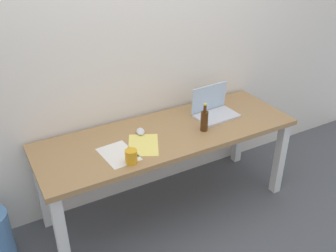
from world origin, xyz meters
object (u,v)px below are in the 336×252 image
Objects in this scene: beer_bottle at (204,120)px; laptop_right at (214,109)px; computer_mouse at (140,131)px; coffee_mug at (131,157)px; desk at (168,142)px.

laptop_right is at bearing 38.82° from beer_bottle.
beer_bottle is 0.48m from computer_mouse.
laptop_right is 0.27m from beer_bottle.
coffee_mug is at bearing -161.13° from laptop_right.
coffee_mug reaches higher than desk.
beer_bottle is at bearing -141.18° from laptop_right.
beer_bottle reaches higher than desk.
coffee_mug is at bearing -149.71° from desk.
desk is at bearing 30.29° from coffee_mug.
beer_bottle is (0.25, -0.11, 0.18)m from desk.
computer_mouse is at bearing 157.02° from beer_bottle.
beer_bottle reaches higher than coffee_mug.
computer_mouse is (-0.19, 0.08, 0.11)m from desk.
laptop_right is 3.65× the size of coffee_mug.
computer_mouse is at bearing 55.64° from coffee_mug.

